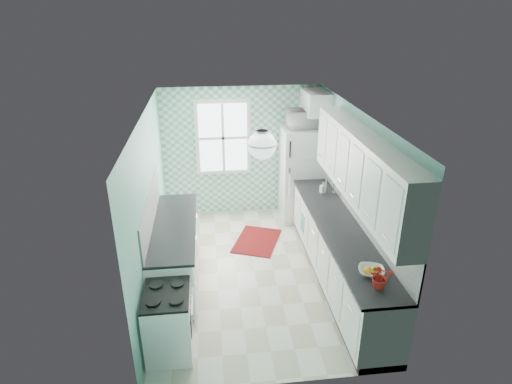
{
  "coord_description": "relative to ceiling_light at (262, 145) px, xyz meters",
  "views": [
    {
      "loc": [
        -0.64,
        -5.62,
        3.86
      ],
      "look_at": [
        0.05,
        0.25,
        1.25
      ],
      "focal_mm": 30.0,
      "sensor_mm": 36.0,
      "label": 1
    }
  ],
  "objects": [
    {
      "name": "potted_plant",
      "position": [
        1.2,
        -1.05,
        -1.24
      ],
      "size": [
        0.29,
        0.26,
        0.29
      ],
      "primitive_type": "imported",
      "rotation": [
        0.0,
        0.0,
        -0.17
      ],
      "color": "red",
      "rests_on": "countertop_right"
    },
    {
      "name": "base_cabinets_left",
      "position": [
        -1.2,
        0.73,
        -1.87
      ],
      "size": [
        0.6,
        2.15,
        0.9
      ],
      "primitive_type": "cube",
      "color": "white",
      "rests_on": "floor"
    },
    {
      "name": "accent_wall",
      "position": [
        0.0,
        2.99,
        -1.07
      ],
      "size": [
        3.0,
        0.01,
        2.5
      ],
      "primitive_type": "cube",
      "color": "#5DB998",
      "rests_on": "wall_back"
    },
    {
      "name": "ceiling",
      "position": [
        0.0,
        0.8,
        0.19
      ],
      "size": [
        3.0,
        4.4,
        0.02
      ],
      "primitive_type": "cube",
      "color": "white",
      "rests_on": "wall_back"
    },
    {
      "name": "upper_cabinets_right",
      "position": [
        1.33,
        0.2,
        -0.42
      ],
      "size": [
        0.33,
        3.2,
        0.9
      ],
      "primitive_type": "cube",
      "color": "white",
      "rests_on": "wall_right"
    },
    {
      "name": "sink",
      "position": [
        1.2,
        1.48,
        -1.39
      ],
      "size": [
        0.56,
        0.47,
        0.53
      ],
      "rotation": [
        0.0,
        0.0,
        0.06
      ],
      "color": "silver",
      "rests_on": "countertop_right"
    },
    {
      "name": "dish_towel",
      "position": [
        0.89,
        1.42,
        -1.84
      ],
      "size": [
        0.04,
        0.21,
        0.31
      ],
      "primitive_type": "cube",
      "rotation": [
        0.0,
        0.0,
        0.11
      ],
      "color": "#57ABA1",
      "rests_on": "base_cabinets_right"
    },
    {
      "name": "stove",
      "position": [
        -1.2,
        -0.73,
        -1.9
      ],
      "size": [
        0.54,
        0.67,
        0.81
      ],
      "rotation": [
        0.0,
        0.0,
        0.01
      ],
      "color": "silver",
      "rests_on": "floor"
    },
    {
      "name": "rug",
      "position": [
        0.15,
        1.71,
        -2.32
      ],
      "size": [
        1.01,
        1.18,
        0.02
      ],
      "primitive_type": "cube",
      "rotation": [
        0.0,
        0.0,
        -0.37
      ],
      "color": "#820805",
      "rests_on": "floor"
    },
    {
      "name": "floor",
      "position": [
        0.0,
        0.8,
        -2.33
      ],
      "size": [
        3.0,
        4.4,
        0.02
      ],
      "primitive_type": "cube",
      "color": "silver",
      "rests_on": "ground"
    },
    {
      "name": "soap_bottle",
      "position": [
        1.25,
        1.6,
        -1.29
      ],
      "size": [
        0.1,
        0.1,
        0.19
      ],
      "primitive_type": "imported",
      "rotation": [
        0.0,
        0.0,
        0.23
      ],
      "color": "#84A2AC",
      "rests_on": "countertop_right"
    },
    {
      "name": "ceiling_light",
      "position": [
        0.0,
        0.0,
        0.0
      ],
      "size": [
        0.34,
        0.34,
        0.35
      ],
      "color": "silver",
      "rests_on": "ceiling"
    },
    {
      "name": "fridge",
      "position": [
        1.11,
        2.61,
        -1.43
      ],
      "size": [
        0.78,
        0.77,
        1.79
      ],
      "rotation": [
        0.0,
        0.0,
        -0.02
      ],
      "color": "white",
      "rests_on": "floor"
    },
    {
      "name": "countertop_right",
      "position": [
        1.19,
        0.4,
        -1.4
      ],
      "size": [
        0.63,
        3.6,
        0.04
      ],
      "primitive_type": "cube",
      "color": "black",
      "rests_on": "base_cabinets_right"
    },
    {
      "name": "backsplash_left",
      "position": [
        -1.49,
        0.73,
        -1.13
      ],
      "size": [
        0.02,
        2.15,
        0.51
      ],
      "primitive_type": "cube",
      "color": "white",
      "rests_on": "wall_left"
    },
    {
      "name": "countertop_left",
      "position": [
        -1.19,
        0.73,
        -1.4
      ],
      "size": [
        0.63,
        2.15,
        0.04
      ],
      "primitive_type": "cube",
      "color": "black",
      "rests_on": "base_cabinets_left"
    },
    {
      "name": "base_cabinets_right",
      "position": [
        1.2,
        0.4,
        -1.87
      ],
      "size": [
        0.6,
        3.6,
        0.9
      ],
      "primitive_type": "cube",
      "color": "white",
      "rests_on": "floor"
    },
    {
      "name": "wall_back",
      "position": [
        0.0,
        3.01,
        -1.07
      ],
      "size": [
        3.0,
        0.02,
        2.5
      ],
      "primitive_type": "cube",
      "color": "#72BCA9",
      "rests_on": "floor"
    },
    {
      "name": "upper_cabinet_fridge",
      "position": [
        1.3,
        2.63,
        -0.07
      ],
      "size": [
        0.4,
        0.74,
        0.4
      ],
      "primitive_type": "cube",
      "color": "white",
      "rests_on": "wall_right"
    },
    {
      "name": "wall_right",
      "position": [
        1.51,
        0.8,
        -1.07
      ],
      "size": [
        0.02,
        4.4,
        2.5
      ],
      "primitive_type": "cube",
      "color": "#72BCA9",
      "rests_on": "floor"
    },
    {
      "name": "wall_left",
      "position": [
        -1.51,
        0.8,
        -1.07
      ],
      "size": [
        0.02,
        4.4,
        2.5
      ],
      "primitive_type": "cube",
      "color": "#72BCA9",
      "rests_on": "floor"
    },
    {
      "name": "wall_front",
      "position": [
        0.0,
        -1.41,
        -1.07
      ],
      "size": [
        3.0,
        0.02,
        2.5
      ],
      "primitive_type": "cube",
      "color": "#72BCA9",
      "rests_on": "floor"
    },
    {
      "name": "backsplash_right",
      "position": [
        1.49,
        0.4,
        -1.13
      ],
      "size": [
        0.02,
        3.6,
        0.51
      ],
      "primitive_type": "cube",
      "color": "white",
      "rests_on": "wall_right"
    },
    {
      "name": "fruit_bowl",
      "position": [
        1.2,
        -0.79,
        -1.35
      ],
      "size": [
        0.38,
        0.38,
        0.07
      ],
      "primitive_type": "imported",
      "rotation": [
        0.0,
        0.0,
        -0.32
      ],
      "color": "white",
      "rests_on": "countertop_right"
    },
    {
      "name": "window",
      "position": [
        -0.35,
        2.96,
        -0.77
      ],
      "size": [
        1.04,
        0.05,
        1.44
      ],
      "color": "white",
      "rests_on": "wall_back"
    },
    {
      "name": "microwave",
      "position": [
        1.11,
        2.61,
        -0.37
      ],
      "size": [
        0.61,
        0.43,
        0.33
      ],
      "primitive_type": "imported",
      "rotation": [
        0.0,
        0.0,
        3.18
      ],
      "color": "white",
      "rests_on": "fridge"
    }
  ]
}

